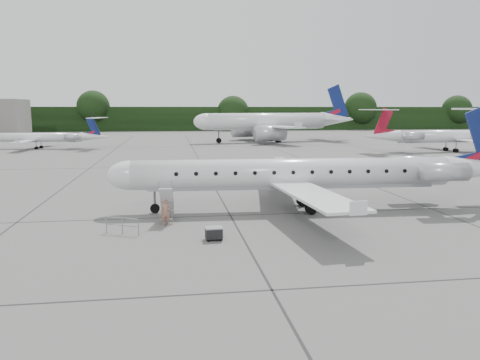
{
  "coord_description": "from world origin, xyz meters",
  "views": [
    {
      "loc": [
        -9.15,
        -30.06,
        7.52
      ],
      "look_at": [
        -4.2,
        3.48,
        2.3
      ],
      "focal_mm": 35.0,
      "sensor_mm": 36.0,
      "label": 1
    }
  ],
  "objects": [
    {
      "name": "safety_railing",
      "position": [
        -12.17,
        -1.98,
        0.5
      ],
      "size": [
        2.02,
        1.03,
        1.0
      ],
      "primitive_type": null,
      "rotation": [
        0.0,
        0.0,
        -0.45
      ],
      "color": "gray",
      "rests_on": "ground"
    },
    {
      "name": "ground",
      "position": [
        0.0,
        0.0,
        0.0
      ],
      "size": [
        320.0,
        320.0,
        0.0
      ],
      "primitive_type": "plane",
      "color": "#5A5A58",
      "rests_on": "ground"
    },
    {
      "name": "airstair",
      "position": [
        -9.53,
        1.17,
        1.2
      ],
      "size": [
        0.96,
        2.56,
        2.41
      ],
      "primitive_type": null,
      "rotation": [
        0.0,
        0.0,
        -0.04
      ],
      "color": "silver",
      "rests_on": "ground"
    },
    {
      "name": "bg_narrowbody",
      "position": [
        12.17,
        73.42,
        6.44
      ],
      "size": [
        40.3,
        32.46,
        12.88
      ],
      "primitive_type": null,
      "rotation": [
        0.0,
        0.0,
        0.2
      ],
      "color": "silver",
      "rests_on": "ground"
    },
    {
      "name": "treeline",
      "position": [
        0.0,
        130.0,
        4.0
      ],
      "size": [
        260.0,
        4.0,
        8.0
      ],
      "primitive_type": "cube",
      "color": "black",
      "rests_on": "ground"
    },
    {
      "name": "bg_regional_right",
      "position": [
        40.22,
        45.23,
        3.74
      ],
      "size": [
        29.77,
        22.29,
        7.49
      ],
      "primitive_type": null,
      "rotation": [
        0.0,
        0.0,
        3.2
      ],
      "color": "silver",
      "rests_on": "ground"
    },
    {
      "name": "passenger",
      "position": [
        -9.59,
        -0.24,
        0.89
      ],
      "size": [
        0.67,
        0.46,
        1.78
      ],
      "primitive_type": "imported",
      "rotation": [
        0.0,
        0.0,
        0.05
      ],
      "color": "#946151",
      "rests_on": "ground"
    },
    {
      "name": "bg_regional_left",
      "position": [
        -34.49,
        61.92,
        2.96
      ],
      "size": [
        24.78,
        19.49,
        5.92
      ],
      "primitive_type": null,
      "rotation": [
        0.0,
        0.0,
        -0.15
      ],
      "color": "silver",
      "rests_on": "ground"
    },
    {
      "name": "main_regional_jet",
      "position": [
        -0.35,
        3.14,
        3.84
      ],
      "size": [
        30.88,
        22.88,
        7.68
      ],
      "primitive_type": null,
      "rotation": [
        0.0,
        0.0,
        -0.04
      ],
      "color": "silver",
      "rests_on": "ground"
    },
    {
      "name": "baggage_cart",
      "position": [
        -6.84,
        -4.02,
        0.41
      ],
      "size": [
        0.99,
        0.82,
        0.82
      ],
      "primitive_type": null,
      "rotation": [
        0.0,
        0.0,
        0.06
      ],
      "color": "black",
      "rests_on": "ground"
    }
  ]
}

